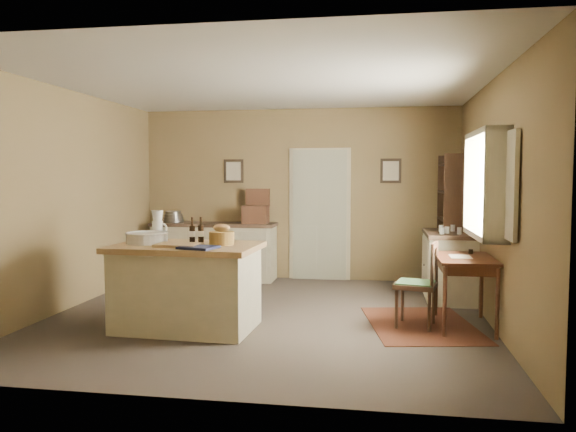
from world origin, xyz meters
name	(u,v)px	position (x,y,z in m)	size (l,w,h in m)	color
ground	(267,316)	(0.00, 0.00, 0.00)	(5.00, 5.00, 0.00)	#4C423A
wall_back	(298,194)	(0.00, 2.50, 1.35)	(5.00, 0.10, 2.70)	olive
wall_front	(198,216)	(0.00, -2.50, 1.35)	(5.00, 0.10, 2.70)	olive
wall_left	(67,200)	(-2.50, 0.00, 1.35)	(0.10, 5.00, 2.70)	olive
wall_right	(493,203)	(2.50, 0.00, 1.35)	(0.10, 5.00, 2.70)	olive
ceiling	(267,82)	(0.00, 0.00, 2.70)	(5.00, 5.00, 0.00)	silver
door	(320,213)	(0.35, 2.47, 1.05)	(0.97, 0.06, 2.11)	#B3B59B
framed_prints	(310,171)	(0.20, 2.48, 1.72)	(2.82, 0.02, 0.38)	black
window	(490,184)	(2.42, -0.20, 1.55)	(0.25, 1.99, 1.12)	beige
work_island	(186,284)	(-0.75, -0.67, 0.48)	(1.56, 1.06, 1.20)	beige
sideboard	(215,249)	(-1.29, 2.20, 0.48)	(1.97, 0.56, 1.18)	beige
rug	(421,325)	(1.75, -0.11, 0.00)	(1.10, 1.60, 0.01)	#4A1F14
writing_desk	(465,265)	(2.20, -0.11, 0.67)	(0.59, 0.97, 0.82)	#34190F
desk_chair	(416,285)	(1.68, -0.20, 0.46)	(0.43, 0.43, 0.91)	black
right_cabinet	(449,265)	(2.20, 1.29, 0.46)	(0.63, 1.12, 0.99)	beige
shelving_unit	(455,223)	(2.35, 1.92, 0.97)	(0.33, 0.88, 1.94)	black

